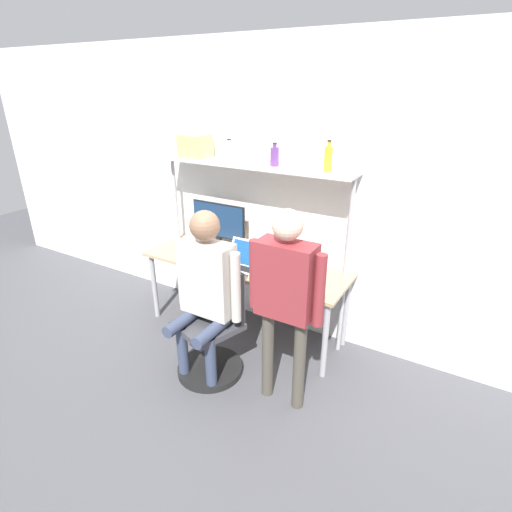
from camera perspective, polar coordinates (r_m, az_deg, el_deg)
ground_plane at (r=3.90m, az=-4.30°, el=-12.75°), size 12.00×12.00×0.00m
wall_back at (r=3.85m, az=0.95°, el=9.16°), size 8.00×0.06×2.70m
desk at (r=3.80m, az=-1.71°, el=-1.94°), size 2.01×0.64×0.75m
shelf_unit at (r=3.67m, az=-0.54°, el=10.03°), size 1.91×0.30×1.65m
monitor at (r=3.99m, az=-5.36°, el=4.66°), size 0.60×0.21×0.48m
laptop at (r=3.67m, az=-1.55°, el=-0.55°), size 0.36×0.25×0.24m
cell_phone at (r=3.59m, az=2.03°, el=-2.21°), size 0.07×0.15×0.01m
office_chair at (r=3.48m, az=-6.19°, el=-11.99°), size 0.58×0.58×0.95m
person_seated at (r=3.16m, az=-7.27°, el=-3.86°), size 0.61×0.48×1.45m
person_standing at (r=2.79m, az=4.23°, el=-4.62°), size 0.58×0.21×1.57m
bottle_amber at (r=3.31m, az=10.27°, el=13.54°), size 0.07×0.07×0.25m
bottle_clear at (r=3.74m, az=-3.80°, el=14.63°), size 0.08×0.08×0.20m
bottle_purple at (r=3.51m, az=2.67°, el=14.06°), size 0.08×0.08×0.20m
storage_box at (r=3.97m, az=-8.71°, el=15.25°), size 0.26×0.23×0.21m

